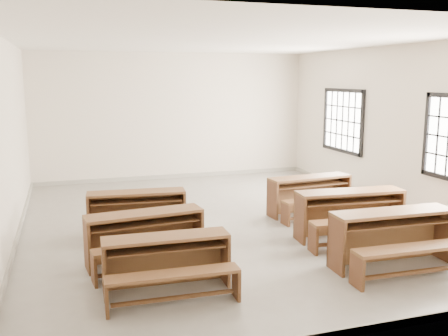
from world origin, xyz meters
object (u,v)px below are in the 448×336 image
object	(u,v)px
desk_set_1	(146,234)
desk_set_5	(311,193)
desk_set_0	(167,260)
desk_set_4	(351,211)
desk_set_2	(137,210)
desk_set_3	(395,235)

from	to	relation	value
desk_set_1	desk_set_5	world-z (taller)	desk_set_1
desk_set_0	desk_set_4	distance (m)	3.41
desk_set_4	desk_set_5	size ratio (longest dim) A/B	1.08
desk_set_1	desk_set_5	size ratio (longest dim) A/B	1.02
desk_set_1	desk_set_5	distance (m)	3.76
desk_set_0	desk_set_1	world-z (taller)	desk_set_1
desk_set_2	desk_set_3	size ratio (longest dim) A/B	0.94
desk_set_5	desk_set_3	bearing A→B (deg)	-97.95
desk_set_0	desk_set_2	xyz separation A→B (m)	(-0.03, 2.38, 0.02)
desk_set_2	desk_set_5	world-z (taller)	desk_set_5
desk_set_1	desk_set_4	size ratio (longest dim) A/B	0.94
desk_set_1	desk_set_2	xyz separation A→B (m)	(0.07, 1.37, -0.01)
desk_set_0	desk_set_5	bearing A→B (deg)	40.03
desk_set_0	desk_set_1	size ratio (longest dim) A/B	0.91
desk_set_0	desk_set_3	size ratio (longest dim) A/B	0.88
desk_set_3	desk_set_2	bearing A→B (deg)	142.82
desk_set_1	desk_set_2	size ratio (longest dim) A/B	1.02
desk_set_4	desk_set_3	bearing A→B (deg)	-89.99
desk_set_0	desk_set_1	distance (m)	1.01
desk_set_2	desk_set_5	size ratio (longest dim) A/B	0.99
desk_set_4	desk_set_2	bearing A→B (deg)	162.76
desk_set_1	desk_set_2	distance (m)	1.38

